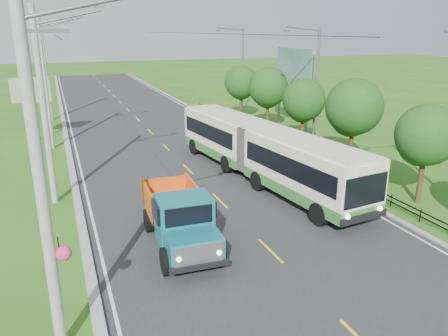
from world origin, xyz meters
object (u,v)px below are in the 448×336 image
planter_mid (288,146)px  tree_third (353,110)px  pole_near (44,108)px  streetlight_far (241,69)px  planter_far (246,126)px  tree_back (241,84)px  billboard_left (31,94)px  pole_mid (45,82)px  planter_near (353,177)px  billboard_right (294,71)px  dump_truck (179,214)px  pole_nearest (43,188)px  tree_second (425,138)px  pole_far (46,69)px  bus (262,148)px  tree_fifth (268,89)px  streetlight_mid (314,84)px  tree_fourth (303,102)px

planter_mid → tree_third: bearing=-77.9°
pole_near → streetlight_far: pole_near is taller
pole_near → planter_far: 21.83m
tree_third → tree_back: tree_third is taller
billboard_left → pole_mid: bearing=-67.6°
planter_near → billboard_right: size_ratio=0.09×
pole_near → tree_back: bearing=43.4°
streetlight_far → dump_truck: (-14.01, -26.15, -3.46)m
planter_mid → planter_far: 8.00m
pole_nearest → dump_truck: (4.87, 4.85, -3.50)m
tree_second → planter_far: (-1.26, 19.86, -3.23)m
pole_nearest → pole_near: (-0.02, 12.00, 0.16)m
pole_far → bus: bearing=-64.1°
tree_fifth → billboard_right: 2.87m
planter_near → tree_third: bearing=59.6°
pole_near → streetlight_mid: (18.90, 5.00, -0.19)m
streetlight_mid → bus: 9.41m
tree_second → billboard_right: billboard_right is taller
tree_fifth → planter_near: tree_fifth is taller
bus → dump_truck: bearing=-143.8°
billboard_right → tree_fourth: bearing=-112.6°
tree_back → pole_far: bearing=159.3°
pole_near → tree_back: 24.98m
tree_fifth → bus: tree_fifth is taller
tree_back → billboard_left: bearing=-173.7°
pole_nearest → dump_truck: bearing=44.9°
planter_near → tree_back: bearing=86.4°
tree_fourth → billboard_right: bearing=67.4°
tree_second → tree_third: bearing=90.0°
tree_fourth → streetlight_far: size_ratio=0.60×
pole_far → bus: (11.89, -24.54, -3.12)m
tree_second → streetlight_far: size_ratio=0.58×
pole_nearest → streetlight_mid: size_ratio=1.10×
pole_mid → billboard_left: (-1.24, 3.00, -1.23)m
planter_far → pole_mid: bearing=-176.6°
streetlight_far → tree_back: bearing=-112.9°
tree_third → planter_near: bearing=-120.4°
billboard_left → streetlight_far: bearing=11.2°
planter_far → bus: size_ratio=0.04×
pole_nearest → streetlight_mid: 25.41m
pole_far → planter_near: pole_far is taller
tree_back → billboard_left: size_ratio=1.06×
pole_mid → planter_mid: pole_mid is taller
tree_fourth → dump_truck: size_ratio=0.88×
pole_far → tree_second: (18.12, -30.86, -1.57)m
tree_back → streetlight_mid: bearing=-86.3°
streetlight_mid → streetlight_far: size_ratio=1.00×
streetlight_mid → billboard_left: 22.51m
tree_back → pole_nearest: bearing=-121.8°
pole_far → tree_back: pole_far is taller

